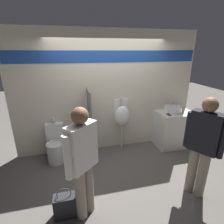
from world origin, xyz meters
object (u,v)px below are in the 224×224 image
at_px(person_with_lanyard, 83,160).
at_px(shopping_bag, 65,206).
at_px(urinal_near_counter, 122,116).
at_px(sink_basin, 173,109).
at_px(cell_phone, 169,115).
at_px(toilet, 56,146).
at_px(person_in_vest, 202,144).

relative_size(person_with_lanyard, shopping_bag, 3.35).
bearing_deg(urinal_near_counter, shopping_bag, -129.05).
height_order(sink_basin, person_with_lanyard, person_with_lanyard).
xyz_separation_m(cell_phone, toilet, (-2.55, 0.13, -0.54)).
distance_m(toilet, person_with_lanyard, 1.66).
distance_m(urinal_near_counter, shopping_bag, 2.18).
bearing_deg(urinal_near_counter, person_in_vest, -64.82).
height_order(sink_basin, cell_phone, sink_basin).
bearing_deg(person_in_vest, cell_phone, -42.09).
height_order(toilet, person_in_vest, person_in_vest).
xyz_separation_m(sink_basin, toilet, (-2.76, -0.05, -0.60)).
distance_m(urinal_near_counter, person_in_vest, 1.84).
distance_m(sink_basin, toilet, 2.82).
height_order(urinal_near_counter, toilet, urinal_near_counter).
distance_m(cell_phone, urinal_near_counter, 1.07).
bearing_deg(shopping_bag, urinal_near_counter, 50.95).
relative_size(cell_phone, shopping_bag, 0.29).
height_order(sink_basin, toilet, sink_basin).
xyz_separation_m(urinal_near_counter, toilet, (-1.52, -0.16, -0.50)).
bearing_deg(toilet, urinal_near_counter, 5.93).
bearing_deg(sink_basin, toilet, -179.05).
distance_m(cell_phone, toilet, 2.61).
bearing_deg(cell_phone, shopping_bag, -150.44).
bearing_deg(urinal_near_counter, person_with_lanyard, -122.11).
relative_size(sink_basin, person_with_lanyard, 0.25).
xyz_separation_m(cell_phone, shopping_bag, (-2.34, -1.33, -0.70)).
distance_m(urinal_near_counter, toilet, 1.60).
xyz_separation_m(cell_phone, person_with_lanyard, (-2.06, -1.35, 0.03)).
height_order(sink_basin, shopping_bag, sink_basin).
bearing_deg(person_with_lanyard, sink_basin, -7.19).
bearing_deg(shopping_bag, person_with_lanyard, -3.68).
relative_size(urinal_near_counter, toilet, 1.34).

